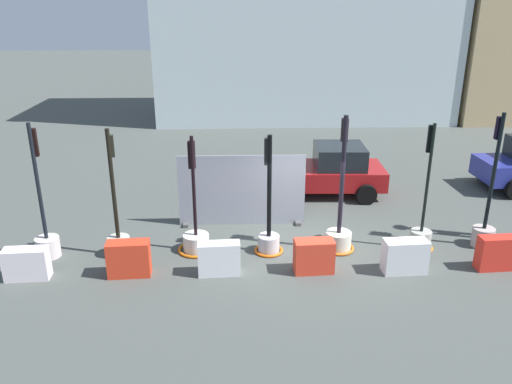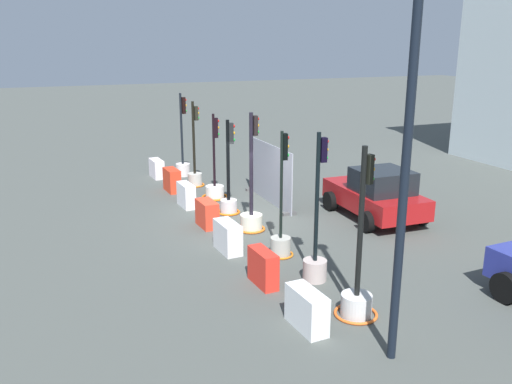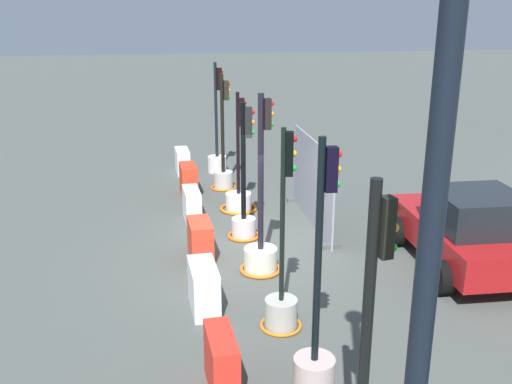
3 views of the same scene
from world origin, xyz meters
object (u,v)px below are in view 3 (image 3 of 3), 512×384
object	(u,v)px
traffic_light_0	(217,152)
car_red_compact	(468,230)
traffic_light_4	(261,245)
traffic_light_6	(316,347)
traffic_light_3	(244,211)
construction_barrier_3	(200,240)
construction_barrier_2	(192,205)
construction_barrier_1	(189,180)
construction_barrier_5	(222,363)
construction_barrier_4	(204,288)
construction_barrier_0	(183,161)
traffic_light_5	(282,296)
traffic_light_1	(223,169)
street_lamp_post	(435,193)
traffic_light_2	(239,195)

from	to	relation	value
traffic_light_0	car_red_compact	distance (m)	9.35
traffic_light_4	traffic_light_6	bearing A→B (deg)	1.14
traffic_light_3	construction_barrier_3	xyz separation A→B (m)	(1.05, -1.12, -0.25)
construction_barrier_2	construction_barrier_3	bearing A→B (deg)	1.11
construction_barrier_1	car_red_compact	bearing A→B (deg)	43.01
traffic_light_0	car_red_compact	bearing A→B (deg)	28.22
construction_barrier_3	construction_barrier_5	bearing A→B (deg)	-0.37
traffic_light_0	construction_barrier_2	world-z (taller)	traffic_light_0
construction_barrier_4	construction_barrier_0	bearing A→B (deg)	179.94
traffic_light_0	car_red_compact	world-z (taller)	traffic_light_0
construction_barrier_3	car_red_compact	size ratio (longest dim) A/B	0.26
traffic_light_4	construction_barrier_1	xyz separation A→B (m)	(-5.40, -1.21, -0.13)
traffic_light_6	construction_barrier_5	size ratio (longest dim) A/B	3.62
traffic_light_4	construction_barrier_5	world-z (taller)	traffic_light_4
construction_barrier_2	car_red_compact	world-z (taller)	car_red_compact
traffic_light_6	construction_barrier_5	xyz separation A→B (m)	(-0.25, -1.30, -0.28)
construction_barrier_0	car_red_compact	size ratio (longest dim) A/B	0.27
traffic_light_6	construction_barrier_3	size ratio (longest dim) A/B	3.71
construction_barrier_0	construction_barrier_3	bearing A→B (deg)	0.74
traffic_light_3	traffic_light_4	distance (m)	1.90
traffic_light_5	traffic_light_3	bearing A→B (deg)	-179.41
construction_barrier_2	car_red_compact	bearing A→B (deg)	56.29
traffic_light_1	traffic_light_3	xyz separation A→B (m)	(3.97, 0.06, 0.07)
construction_barrier_0	construction_barrier_3	size ratio (longest dim) A/B	1.06
construction_barrier_0	construction_barrier_5	distance (m)	11.61
traffic_light_6	construction_barrier_4	bearing A→B (deg)	-152.31
traffic_light_3	street_lamp_post	world-z (taller)	street_lamp_post
traffic_light_1	traffic_light_3	size ratio (longest dim) A/B	1.06
construction_barrier_5	car_red_compact	size ratio (longest dim) A/B	0.26
traffic_light_4	construction_barrier_2	bearing A→B (deg)	-158.81
traffic_light_2	traffic_light_4	bearing A→B (deg)	-0.91
construction_barrier_1	street_lamp_post	size ratio (longest dim) A/B	0.15
traffic_light_0	construction_barrier_5	distance (m)	11.56
traffic_light_1	construction_barrier_1	world-z (taller)	traffic_light_1
traffic_light_3	construction_barrier_5	bearing A→B (deg)	-11.45
traffic_light_2	construction_barrier_1	xyz separation A→B (m)	(-1.54, -1.27, 0.02)
construction_barrier_1	construction_barrier_2	bearing A→B (deg)	-0.72
traffic_light_2	construction_barrier_0	xyz separation A→B (m)	(-3.99, -1.34, -0.04)
traffic_light_3	traffic_light_4	size ratio (longest dim) A/B	0.87
traffic_light_2	traffic_light_4	distance (m)	3.86
traffic_light_6	construction_barrier_5	world-z (taller)	traffic_light_6
traffic_light_4	traffic_light_6	world-z (taller)	traffic_light_6
construction_barrier_1	street_lamp_post	distance (m)	13.52
construction_barrier_2	construction_barrier_4	world-z (taller)	construction_barrier_4
car_red_compact	traffic_light_0	bearing A→B (deg)	-151.78
traffic_light_4	construction_barrier_5	distance (m)	3.97
construction_barrier_1	traffic_light_2	bearing A→B (deg)	39.52
construction_barrier_0	construction_barrier_4	xyz separation A→B (m)	(9.25, -0.01, 0.03)
construction_barrier_3	construction_barrier_1	bearing A→B (deg)	-179.78
construction_barrier_1	street_lamp_post	xyz separation A→B (m)	(12.97, 0.99, 3.68)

